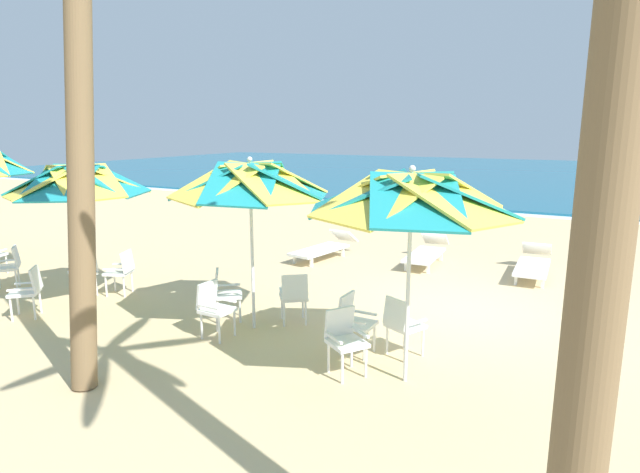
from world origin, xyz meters
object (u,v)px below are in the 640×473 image
at_px(plastic_chair_4, 224,292).
at_px(plastic_chair_10, 10,265).
at_px(plastic_chair_1, 345,337).
at_px(beach_umbrella_0, 411,195).
at_px(plastic_chair_8, 86,269).
at_px(sun_lounger_2, 324,247).
at_px(sun_lounger_0, 533,264).
at_px(beachgoer_seated, 608,220).
at_px(plastic_chair_2, 402,323).
at_px(sun_lounger_1, 427,252).
at_px(palm_tree_0, 75,97).
at_px(plastic_chair_0, 354,320).
at_px(plastic_chair_7, 29,289).
at_px(plastic_chair_6, 121,269).
at_px(beach_umbrella_2, 78,181).
at_px(plastic_chair_5, 214,306).
at_px(plastic_chair_3, 294,295).
at_px(beach_umbrella_1, 250,181).

distance_m(plastic_chair_4, plastic_chair_10, 4.90).
xyz_separation_m(plastic_chair_1, plastic_chair_10, (-7.45, 0.22, 0.00)).
height_order(beach_umbrella_0, plastic_chair_4, beach_umbrella_0).
bearing_deg(plastic_chair_1, plastic_chair_10, 178.28).
height_order(plastic_chair_8, sun_lounger_2, plastic_chair_8).
distance_m(sun_lounger_0, beachgoer_seated, 7.11).
relative_size(plastic_chair_2, sun_lounger_1, 0.40).
distance_m(plastic_chair_8, palm_tree_0, 4.96).
relative_size(plastic_chair_0, plastic_chair_7, 1.00).
distance_m(beach_umbrella_0, sun_lounger_0, 6.35).
xyz_separation_m(plastic_chair_4, plastic_chair_8, (-3.24, -0.11, 0.00)).
bearing_deg(palm_tree_0, beachgoer_seated, 68.36).
bearing_deg(sun_lounger_2, plastic_chair_10, -130.15).
height_order(plastic_chair_2, plastic_chair_6, same).
distance_m(plastic_chair_6, sun_lounger_2, 4.87).
distance_m(plastic_chair_2, plastic_chair_10, 7.97).
distance_m(plastic_chair_10, beachgoer_seated, 16.63).
height_order(plastic_chair_2, plastic_chair_10, same).
bearing_deg(plastic_chair_6, plastic_chair_1, -11.05).
height_order(plastic_chair_1, palm_tree_0, palm_tree_0).
bearing_deg(beach_umbrella_2, plastic_chair_7, -113.37).
height_order(plastic_chair_0, beachgoer_seated, beachgoer_seated).
bearing_deg(plastic_chair_5, sun_lounger_0, 56.24).
distance_m(plastic_chair_3, sun_lounger_2, 4.48).
bearing_deg(plastic_chair_8, plastic_chair_7, -80.69).
height_order(plastic_chair_7, plastic_chair_8, same).
height_order(beach_umbrella_2, beachgoer_seated, beach_umbrella_2).
distance_m(plastic_chair_4, plastic_chair_6, 2.63).
xyz_separation_m(plastic_chair_5, sun_lounger_0, (3.95, 5.90, -0.22)).
bearing_deg(plastic_chair_7, plastic_chair_6, 76.23).
xyz_separation_m(plastic_chair_2, plastic_chair_7, (-6.11, -1.44, 0.00)).
bearing_deg(plastic_chair_8, plastic_chair_3, 6.70).
height_order(beach_umbrella_0, plastic_chair_0, beach_umbrella_0).
bearing_deg(palm_tree_0, plastic_chair_3, 67.59).
height_order(sun_lounger_0, palm_tree_0, palm_tree_0).
bearing_deg(plastic_chair_10, plastic_chair_2, 4.43).
relative_size(sun_lounger_2, palm_tree_0, 0.38).
relative_size(plastic_chair_2, plastic_chair_6, 1.00).
height_order(plastic_chair_10, palm_tree_0, palm_tree_0).
distance_m(sun_lounger_2, palm_tree_0, 7.76).
xyz_separation_m(beach_umbrella_2, beachgoer_seated, (8.40, 12.77, -1.97)).
height_order(plastic_chair_2, plastic_chair_8, same).
height_order(beach_umbrella_1, plastic_chair_3, beach_umbrella_1).
distance_m(plastic_chair_4, plastic_chair_7, 3.34).
xyz_separation_m(beach_umbrella_0, sun_lounger_0, (0.88, 5.93, -2.10)).
height_order(palm_tree_0, beachgoer_seated, palm_tree_0).
height_order(sun_lounger_0, beachgoer_seated, beachgoer_seated).
relative_size(plastic_chair_6, palm_tree_0, 0.15).
height_order(sun_lounger_1, sun_lounger_2, same).
xyz_separation_m(plastic_chair_1, plastic_chair_7, (-5.61, -0.60, 0.00)).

